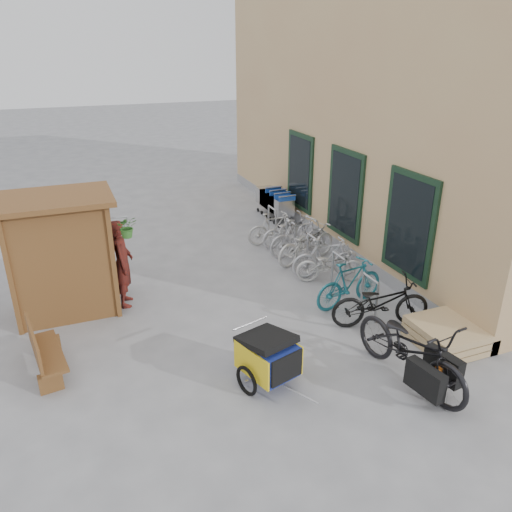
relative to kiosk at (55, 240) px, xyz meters
name	(u,v)px	position (x,y,z in m)	size (l,w,h in m)	color
ground	(261,339)	(3.28, -2.47, -1.55)	(80.00, 80.00, 0.00)	#9B9C9E
building	(416,103)	(9.77, 2.03, 1.94)	(6.07, 13.00, 7.00)	tan
kiosk	(55,240)	(0.00, 0.00, 0.00)	(2.49, 1.65, 2.40)	brown
bike_rack	(312,250)	(5.58, -0.07, -1.04)	(0.05, 5.35, 0.86)	#A5A8AD
pallet_stack	(445,335)	(6.28, -3.87, -1.34)	(1.00, 1.20, 0.40)	tan
bench	(43,351)	(-0.39, -2.10, -1.11)	(0.61, 1.40, 0.86)	brown
shopping_carts	(274,201)	(6.28, 3.76, -0.98)	(0.55, 1.86, 0.99)	silver
child_trailer	(268,355)	(2.91, -3.68, -1.04)	(1.03, 1.60, 0.92)	#1B2B98
cargo_bike	(412,349)	(5.02, -4.47, -0.96)	(1.11, 2.38, 1.20)	black
person_kiosk	(122,263)	(1.18, -0.14, -0.63)	(0.67, 0.44, 1.84)	maroon
bike_0	(381,302)	(5.58, -2.84, -1.05)	(0.66, 1.89, 0.99)	black
bike_1	(350,283)	(5.47, -1.92, -1.05)	(0.47, 1.67, 1.00)	#1F6F7F
bike_2	(330,265)	(5.67, -0.78, -1.14)	(0.54, 1.55, 0.82)	beige
bike_3	(326,258)	(5.68, -0.55, -1.07)	(0.45, 1.61, 0.97)	#BBBBC0
bike_4	(306,243)	(5.67, 0.44, -1.07)	(0.64, 1.83, 0.96)	beige
bike_5	(299,237)	(5.67, 0.85, -1.05)	(0.47, 1.68, 1.01)	#BBBBC0
bike_6	(289,230)	(5.74, 1.59, -1.13)	(0.56, 1.61, 0.84)	#BBBBC0
bike_7	(274,228)	(5.41, 1.84, -1.11)	(0.42, 1.47, 0.88)	beige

